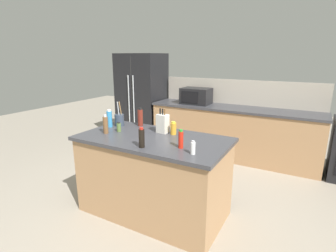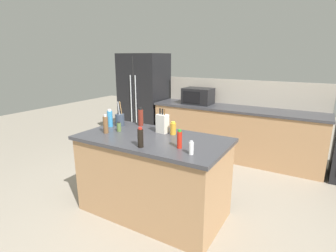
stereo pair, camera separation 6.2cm
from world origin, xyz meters
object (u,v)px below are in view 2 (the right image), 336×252
at_px(microwave, 198,96).
at_px(honey_jar, 173,128).
at_px(refrigerator, 144,98).
at_px(salt_shaker, 191,148).
at_px(spice_jar_oregano, 119,127).
at_px(pepper_grinder, 106,124).
at_px(soy_sauce_bottle, 140,138).
at_px(dish_soap_bottle, 110,118).
at_px(knife_block, 162,123).
at_px(hot_sauce_bottle, 180,139).
at_px(utensil_crock, 120,119).
at_px(vinegar_bottle, 141,117).

xyz_separation_m(microwave, honey_jar, (0.57, -1.98, -0.08)).
bearing_deg(refrigerator, salt_shaker, -47.38).
bearing_deg(spice_jar_oregano, honey_jar, 19.19).
relative_size(refrigerator, pepper_grinder, 8.34).
height_order(refrigerator, microwave, refrigerator).
distance_m(soy_sauce_bottle, dish_soap_bottle, 0.92).
height_order(honey_jar, salt_shaker, honey_jar).
distance_m(microwave, knife_block, 2.02).
xyz_separation_m(knife_block, hot_sauce_bottle, (0.43, -0.38, -0.02)).
relative_size(honey_jar, salt_shaker, 1.17).
relative_size(refrigerator, honey_jar, 12.23).
height_order(utensil_crock, honey_jar, utensil_crock).
bearing_deg(refrigerator, microwave, -2.30).
distance_m(refrigerator, salt_shaker, 3.40).
bearing_deg(microwave, utensil_crock, -96.70).
bearing_deg(soy_sauce_bottle, vinegar_bottle, 125.93).
distance_m(salt_shaker, vinegar_bottle, 1.18).
distance_m(utensil_crock, honey_jar, 0.80).
bearing_deg(salt_shaker, pepper_grinder, 174.21).
distance_m(hot_sauce_bottle, pepper_grinder, 1.00).
height_order(knife_block, dish_soap_bottle, knife_block).
relative_size(dish_soap_bottle, vinegar_bottle, 0.96).
xyz_separation_m(refrigerator, knife_block, (1.70, -2.03, 0.12)).
xyz_separation_m(knife_block, dish_soap_bottle, (-0.73, -0.10, -0.01)).
bearing_deg(microwave, honey_jar, -74.00).
relative_size(knife_block, hot_sauce_bottle, 1.53).
height_order(pepper_grinder, honey_jar, pepper_grinder).
bearing_deg(hot_sauce_bottle, honey_jar, 126.92).
distance_m(utensil_crock, pepper_grinder, 0.37).
xyz_separation_m(knife_block, utensil_crock, (-0.65, 0.00, -0.03)).
bearing_deg(hot_sauce_bottle, dish_soap_bottle, 166.63).
height_order(utensil_crock, salt_shaker, utensil_crock).
distance_m(refrigerator, dish_soap_bottle, 2.35).
xyz_separation_m(hot_sauce_bottle, dish_soap_bottle, (-1.16, 0.28, 0.02)).
bearing_deg(salt_shaker, hot_sauce_bottle, 151.14).
bearing_deg(honey_jar, vinegar_bottle, 166.57).
distance_m(dish_soap_bottle, vinegar_bottle, 0.39).
distance_m(knife_block, spice_jar_oregano, 0.53).
bearing_deg(vinegar_bottle, dish_soap_bottle, -143.15).
xyz_separation_m(microwave, utensil_crock, (-0.23, -1.98, -0.07)).
distance_m(knife_block, dish_soap_bottle, 0.73).
distance_m(refrigerator, hot_sauce_bottle, 3.22).
distance_m(utensil_crock, dish_soap_bottle, 0.13).
relative_size(microwave, knife_block, 1.86).
height_order(knife_block, spice_jar_oregano, knife_block).
bearing_deg(pepper_grinder, refrigerator, 115.46).
bearing_deg(utensil_crock, hot_sauce_bottle, -19.31).
relative_size(pepper_grinder, dish_soap_bottle, 0.99).
bearing_deg(knife_block, honey_jar, 4.99).
xyz_separation_m(knife_block, spice_jar_oregano, (-0.48, -0.22, -0.06)).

